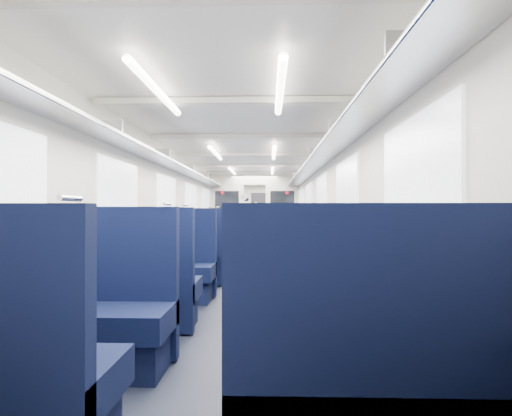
% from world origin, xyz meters
% --- Properties ---
extents(floor, '(2.80, 18.00, 0.01)m').
position_xyz_m(floor, '(0.00, 0.00, 0.00)').
color(floor, black).
rests_on(floor, ground).
extents(ceiling, '(2.80, 18.00, 0.01)m').
position_xyz_m(ceiling, '(0.00, 0.00, 2.35)').
color(ceiling, white).
rests_on(ceiling, wall_left).
extents(wall_left, '(0.02, 18.00, 2.35)m').
position_xyz_m(wall_left, '(-1.40, 0.00, 1.18)').
color(wall_left, beige).
rests_on(wall_left, floor).
extents(dado_left, '(0.03, 17.90, 0.70)m').
position_xyz_m(dado_left, '(-1.39, 0.00, 0.35)').
color(dado_left, black).
rests_on(dado_left, floor).
extents(wall_right, '(0.02, 18.00, 2.35)m').
position_xyz_m(wall_right, '(1.40, 0.00, 1.18)').
color(wall_right, beige).
rests_on(wall_right, floor).
extents(dado_right, '(0.03, 17.90, 0.70)m').
position_xyz_m(dado_right, '(1.39, 0.00, 0.35)').
color(dado_right, black).
rests_on(dado_right, floor).
extents(wall_far, '(2.80, 0.02, 2.35)m').
position_xyz_m(wall_far, '(0.00, 9.00, 1.18)').
color(wall_far, beige).
rests_on(wall_far, floor).
extents(luggage_rack_left, '(0.36, 17.40, 0.18)m').
position_xyz_m(luggage_rack_left, '(-1.21, 0.00, 1.97)').
color(luggage_rack_left, '#B2B5BA').
rests_on(luggage_rack_left, wall_left).
extents(luggage_rack_right, '(0.36, 17.40, 0.18)m').
position_xyz_m(luggage_rack_right, '(1.21, 0.00, 1.97)').
color(luggage_rack_right, '#B2B5BA').
rests_on(luggage_rack_right, wall_right).
extents(windows, '(2.78, 15.60, 0.75)m').
position_xyz_m(windows, '(0.00, -0.46, 1.42)').
color(windows, white).
rests_on(windows, wall_left).
extents(ceiling_fittings, '(2.70, 16.06, 0.11)m').
position_xyz_m(ceiling_fittings, '(0.00, -0.26, 2.29)').
color(ceiling_fittings, silver).
rests_on(ceiling_fittings, ceiling).
extents(end_door, '(0.75, 0.06, 2.00)m').
position_xyz_m(end_door, '(0.00, 8.94, 1.00)').
color(end_door, black).
rests_on(end_door, floor).
extents(bulkhead, '(2.80, 0.10, 2.35)m').
position_xyz_m(bulkhead, '(-0.00, 2.79, 1.23)').
color(bulkhead, silver).
rests_on(bulkhead, floor).
extents(seat_1, '(1.13, 0.62, 1.25)m').
position_xyz_m(seat_1, '(0.83, -8.36, 0.39)').
color(seat_1, black).
rests_on(seat_1, floor).
extents(seat_2, '(1.13, 0.62, 1.25)m').
position_xyz_m(seat_2, '(-0.83, -7.09, 0.39)').
color(seat_2, black).
rests_on(seat_2, floor).
extents(seat_3, '(1.13, 0.62, 1.25)m').
position_xyz_m(seat_3, '(0.83, -7.19, 0.39)').
color(seat_3, black).
rests_on(seat_3, floor).
extents(seat_4, '(1.13, 0.62, 1.25)m').
position_xyz_m(seat_4, '(-0.83, -6.10, 0.39)').
color(seat_4, black).
rests_on(seat_4, floor).
extents(seat_5, '(1.13, 0.62, 1.25)m').
position_xyz_m(seat_5, '(0.83, -5.96, 0.39)').
color(seat_5, black).
rests_on(seat_5, floor).
extents(seat_6, '(1.13, 0.62, 1.25)m').
position_xyz_m(seat_6, '(-0.83, -4.76, 0.39)').
color(seat_6, black).
rests_on(seat_6, floor).
extents(seat_7, '(1.13, 0.62, 1.25)m').
position_xyz_m(seat_7, '(0.83, -4.94, 0.39)').
color(seat_7, black).
rests_on(seat_7, floor).
extents(seat_8, '(1.13, 0.62, 1.25)m').
position_xyz_m(seat_8, '(-0.83, -3.62, 0.39)').
color(seat_8, black).
rests_on(seat_8, floor).
extents(seat_9, '(1.13, 0.62, 1.25)m').
position_xyz_m(seat_9, '(0.83, -3.58, 0.39)').
color(seat_9, black).
rests_on(seat_9, floor).
extents(seat_10, '(1.13, 0.62, 1.25)m').
position_xyz_m(seat_10, '(-0.83, -2.62, 0.39)').
color(seat_10, black).
rests_on(seat_10, floor).
extents(seat_11, '(1.13, 0.62, 1.25)m').
position_xyz_m(seat_11, '(0.83, -2.48, 0.39)').
color(seat_11, black).
rests_on(seat_11, floor).
extents(seat_12, '(1.13, 0.62, 1.25)m').
position_xyz_m(seat_12, '(-0.83, -1.41, 0.39)').
color(seat_12, black).
rests_on(seat_12, floor).
extents(seat_13, '(1.13, 0.62, 1.25)m').
position_xyz_m(seat_13, '(0.83, -1.38, 0.39)').
color(seat_13, black).
rests_on(seat_13, floor).
extents(seat_14, '(1.13, 0.62, 1.25)m').
position_xyz_m(seat_14, '(-0.83, -0.12, 0.39)').
color(seat_14, black).
rests_on(seat_14, floor).
extents(seat_15, '(1.13, 0.62, 1.25)m').
position_xyz_m(seat_15, '(0.83, -0.25, 0.39)').
color(seat_15, black).
rests_on(seat_15, floor).
extents(seat_16, '(1.13, 0.62, 1.25)m').
position_xyz_m(seat_16, '(-0.83, 0.81, 0.39)').
color(seat_16, black).
rests_on(seat_16, floor).
extents(seat_17, '(1.13, 0.62, 1.25)m').
position_xyz_m(seat_17, '(0.83, 0.85, 0.39)').
color(seat_17, black).
rests_on(seat_17, floor).
extents(seat_18, '(1.13, 0.62, 1.25)m').
position_xyz_m(seat_18, '(-0.83, 2.19, 0.39)').
color(seat_18, black).
rests_on(seat_18, floor).
extents(seat_19, '(1.13, 0.62, 1.25)m').
position_xyz_m(seat_19, '(0.83, 2.05, 0.39)').
color(seat_19, black).
rests_on(seat_19, floor).
extents(seat_20, '(1.13, 0.62, 1.25)m').
position_xyz_m(seat_20, '(-0.83, 4.08, 0.39)').
color(seat_20, black).
rests_on(seat_20, floor).
extents(seat_21, '(1.13, 0.62, 1.25)m').
position_xyz_m(seat_21, '(0.83, 4.03, 0.39)').
color(seat_21, black).
rests_on(seat_21, floor).
extents(seat_22, '(1.13, 0.62, 1.25)m').
position_xyz_m(seat_22, '(-0.83, 5.22, 0.39)').
color(seat_22, black).
rests_on(seat_22, floor).
extents(seat_23, '(1.13, 0.62, 1.25)m').
position_xyz_m(seat_23, '(0.83, 5.34, 0.39)').
color(seat_23, black).
rests_on(seat_23, floor).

